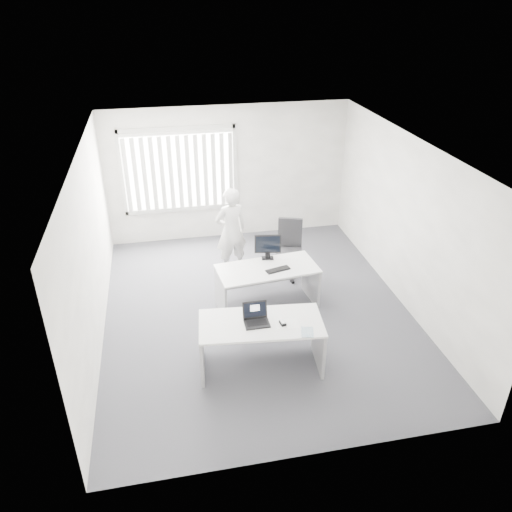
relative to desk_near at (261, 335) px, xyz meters
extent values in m
plane|color=#57575F|center=(0.23, 1.38, -0.56)|extent=(6.00, 6.00, 0.00)
cube|color=silver|center=(0.23, 4.38, 0.84)|extent=(5.00, 0.02, 2.80)
cube|color=silver|center=(0.23, -1.62, 0.84)|extent=(5.00, 0.02, 2.80)
cube|color=silver|center=(-2.27, 1.38, 0.84)|extent=(0.02, 6.00, 2.80)
cube|color=silver|center=(2.73, 1.38, 0.84)|extent=(0.02, 6.00, 2.80)
cube|color=white|center=(0.23, 1.38, 2.24)|extent=(5.00, 6.00, 0.02)
cube|color=#B3B3AE|center=(-0.77, 4.34, 0.99)|extent=(2.32, 0.06, 1.76)
cube|color=silver|center=(0.00, 0.00, 0.20)|extent=(1.77, 0.96, 0.03)
cube|color=#A1A2A4|center=(-0.82, 0.08, -0.19)|extent=(0.12, 0.73, 0.74)
cube|color=#A1A2A4|center=(0.82, -0.08, -0.19)|extent=(0.12, 0.73, 0.74)
cube|color=silver|center=(0.42, 1.49, 0.17)|extent=(1.71, 0.94, 0.03)
cube|color=#A1A2A4|center=(-0.37, 1.40, -0.20)|extent=(0.12, 0.71, 0.72)
cube|color=#A1A2A4|center=(1.22, 1.57, -0.20)|extent=(0.12, 0.71, 0.72)
cylinder|color=black|center=(1.04, 2.43, -0.52)|extent=(0.77, 0.77, 0.08)
cylinder|color=black|center=(1.04, 2.43, -0.32)|extent=(0.07, 0.07, 0.47)
cube|color=black|center=(1.04, 2.43, -0.09)|extent=(0.59, 0.59, 0.07)
cube|color=black|center=(1.11, 2.63, 0.23)|extent=(0.44, 0.20, 0.56)
imported|color=silver|center=(0.03, 2.81, 0.28)|extent=(0.69, 0.54, 1.67)
cube|color=white|center=(0.34, -0.10, 0.22)|extent=(0.32, 0.24, 0.00)
cube|color=white|center=(0.56, -0.34, 0.22)|extent=(0.21, 0.26, 0.01)
cube|color=black|center=(0.57, 1.38, 0.20)|extent=(0.43, 0.24, 0.02)
camera|label=1|loc=(-1.17, -5.43, 4.27)|focal=35.00mm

